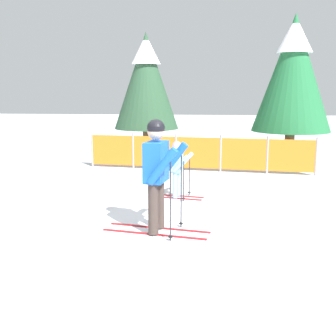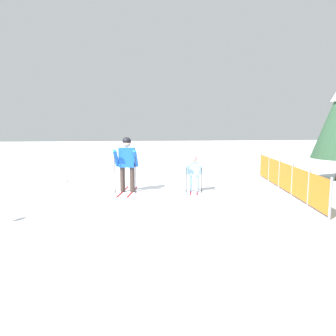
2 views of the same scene
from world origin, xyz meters
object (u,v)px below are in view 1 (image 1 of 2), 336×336
(safety_fence, at_px, (198,153))
(conifer_far, at_px, (146,79))
(skier_child, at_px, (177,165))
(conifer_near, at_px, (293,71))
(skier_adult, at_px, (157,166))

(safety_fence, bearing_deg, conifer_far, 121.13)
(skier_child, relative_size, conifer_near, 0.27)
(conifer_far, bearing_deg, skier_child, -75.93)
(skier_adult, relative_size, safety_fence, 0.29)
(safety_fence, height_order, conifer_far, conifer_far)
(skier_child, bearing_deg, conifer_far, 115.16)
(safety_fence, distance_m, conifer_near, 4.02)
(safety_fence, height_order, conifer_near, conifer_near)
(skier_adult, relative_size, conifer_far, 0.43)
(skier_child, xyz_separation_m, safety_fence, (0.35, 2.90, -0.19))
(skier_adult, height_order, safety_fence, skier_adult)
(skier_adult, xyz_separation_m, conifer_far, (-1.34, 8.11, 1.47))
(skier_adult, bearing_deg, conifer_near, 75.11)
(skier_adult, bearing_deg, skier_child, 96.31)
(skier_child, distance_m, conifer_near, 6.07)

